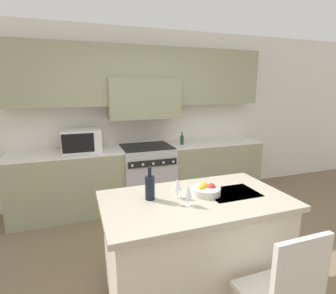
# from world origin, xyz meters

# --- Properties ---
(ground_plane) EXTENTS (10.00, 10.00, 0.00)m
(ground_plane) POSITION_xyz_m (0.00, 0.00, 0.00)
(ground_plane) COLOR #7A664C
(back_cabinetry) EXTENTS (10.00, 0.46, 2.70)m
(back_cabinetry) POSITION_xyz_m (0.00, 2.23, 1.61)
(back_cabinetry) COLOR silver
(back_cabinetry) RESTS_ON ground_plane
(back_counter) EXTENTS (3.86, 0.62, 0.93)m
(back_counter) POSITION_xyz_m (-0.00, 1.99, 0.47)
(back_counter) COLOR gray
(back_counter) RESTS_ON ground_plane
(range_stove) EXTENTS (0.77, 0.70, 0.94)m
(range_stove) POSITION_xyz_m (0.00, 1.97, 0.47)
(range_stove) COLOR #B7B7BC
(range_stove) RESTS_ON ground_plane
(microwave) EXTENTS (0.52, 0.41, 0.31)m
(microwave) POSITION_xyz_m (-0.94, 1.98, 1.09)
(microwave) COLOR silver
(microwave) RESTS_ON back_counter
(kitchen_island) EXTENTS (1.53, 0.87, 0.92)m
(kitchen_island) POSITION_xyz_m (-0.10, 0.00, 0.46)
(kitchen_island) COLOR beige
(kitchen_island) RESTS_ON ground_plane
(island_chair) EXTENTS (0.42, 0.40, 0.99)m
(island_chair) POSITION_xyz_m (0.16, -0.74, 0.55)
(island_chair) COLOR beige
(island_chair) RESTS_ON ground_plane
(wine_bottle) EXTENTS (0.08, 0.08, 0.28)m
(wine_bottle) POSITION_xyz_m (-0.47, 0.11, 1.02)
(wine_bottle) COLOR black
(wine_bottle) RESTS_ON kitchen_island
(wine_glass_near) EXTENTS (0.07, 0.07, 0.16)m
(wine_glass_near) POSITION_xyz_m (-0.22, -0.09, 1.03)
(wine_glass_near) COLOR white
(wine_glass_near) RESTS_ON kitchen_island
(wine_glass_far) EXTENTS (0.07, 0.07, 0.16)m
(wine_glass_far) POSITION_xyz_m (-0.24, 0.07, 1.03)
(wine_glass_far) COLOR white
(wine_glass_far) RESTS_ON kitchen_island
(fruit_bowl) EXTENTS (0.25, 0.25, 0.09)m
(fruit_bowl) POSITION_xyz_m (0.01, 0.05, 0.95)
(fruit_bowl) COLOR silver
(fruit_bowl) RESTS_ON kitchen_island
(oil_bottle_on_counter) EXTENTS (0.06, 0.06, 0.20)m
(oil_bottle_on_counter) POSITION_xyz_m (0.57, 1.93, 1.01)
(oil_bottle_on_counter) COLOR #194723
(oil_bottle_on_counter) RESTS_ON back_counter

